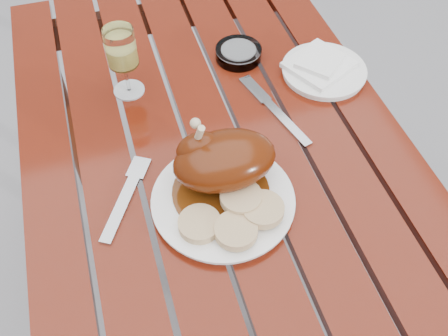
{
  "coord_description": "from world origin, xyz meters",
  "views": [
    {
      "loc": [
        -0.19,
        -0.72,
        1.54
      ],
      "look_at": [
        -0.01,
        -0.14,
        0.78
      ],
      "focal_mm": 40.0,
      "sensor_mm": 36.0,
      "label": 1
    }
  ],
  "objects_px": {
    "dinner_plate": "(223,201)",
    "wine_glass": "(124,62)",
    "side_plate": "(324,71)",
    "ashtray": "(238,53)",
    "table": "(213,222)"
  },
  "relations": [
    {
      "from": "dinner_plate",
      "to": "wine_glass",
      "type": "xyz_separation_m",
      "value": [
        -0.12,
        0.37,
        0.07
      ]
    },
    {
      "from": "table",
      "to": "side_plate",
      "type": "height_order",
      "value": "side_plate"
    },
    {
      "from": "dinner_plate",
      "to": "ashtray",
      "type": "distance_m",
      "value": 0.44
    },
    {
      "from": "table",
      "to": "wine_glass",
      "type": "relative_size",
      "value": 7.17
    },
    {
      "from": "table",
      "to": "ashtray",
      "type": "bearing_deg",
      "value": 57.7
    },
    {
      "from": "dinner_plate",
      "to": "side_plate",
      "type": "height_order",
      "value": "dinner_plate"
    },
    {
      "from": "dinner_plate",
      "to": "ashtray",
      "type": "relative_size",
      "value": 2.43
    },
    {
      "from": "wine_glass",
      "to": "side_plate",
      "type": "bearing_deg",
      "value": -9.38
    },
    {
      "from": "side_plate",
      "to": "ashtray",
      "type": "relative_size",
      "value": 1.79
    },
    {
      "from": "side_plate",
      "to": "wine_glass",
      "type": "bearing_deg",
      "value": 170.62
    },
    {
      "from": "ashtray",
      "to": "dinner_plate",
      "type": "bearing_deg",
      "value": -111.76
    },
    {
      "from": "dinner_plate",
      "to": "wine_glass",
      "type": "relative_size",
      "value": 1.64
    },
    {
      "from": "dinner_plate",
      "to": "ashtray",
      "type": "bearing_deg",
      "value": 68.24
    },
    {
      "from": "table",
      "to": "ashtray",
      "type": "distance_m",
      "value": 0.46
    },
    {
      "from": "wine_glass",
      "to": "table",
      "type": "bearing_deg",
      "value": -49.13
    }
  ]
}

